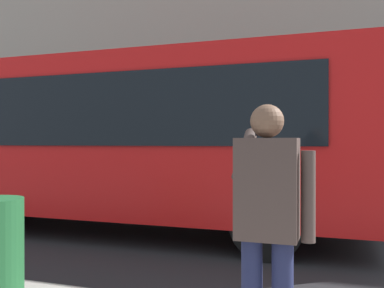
# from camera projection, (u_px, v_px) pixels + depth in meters

# --- Properties ---
(ground_plane) EXTENTS (60.00, 60.00, 0.00)m
(ground_plane) POSITION_uv_depth(u_px,v_px,m) (337.00, 243.00, 6.84)
(ground_plane) COLOR #232326
(red_bus) EXTENTS (9.05, 2.54, 3.08)m
(red_bus) POSITION_uv_depth(u_px,v_px,m) (111.00, 138.00, 7.85)
(red_bus) COLOR red
(red_bus) RESTS_ON ground_plane
(pedestrian_photographer) EXTENTS (0.53, 0.52, 1.70)m
(pedestrian_photographer) POSITION_uv_depth(u_px,v_px,m) (268.00, 213.00, 2.81)
(pedestrian_photographer) COLOR #1E2347
(pedestrian_photographer) RESTS_ON sidewalk_curb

